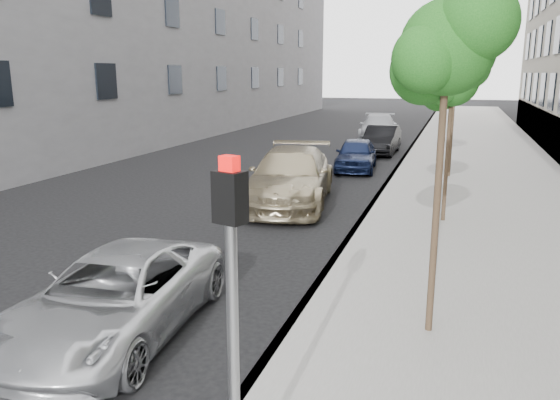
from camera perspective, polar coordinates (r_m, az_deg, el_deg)
The scene contains 12 objects.
ground at distance 8.11m, azimuth -9.58°, elevation -15.45°, with size 160.00×160.00×0.00m, color black.
sidewalk at distance 30.51m, azimuth 19.66°, elevation 5.27°, with size 6.40×72.00×0.14m, color gray.
curb at distance 30.58m, azimuth 13.78°, elevation 5.67°, with size 0.15×72.00×0.14m, color #9E9B93.
tree_near at distance 7.77m, azimuth 17.29°, elevation 14.94°, with size 1.63×1.43×4.85m.
tree_mid at distance 14.27m, azimuth 17.70°, elevation 11.84°, with size 1.64×1.44×4.35m.
tree_far at distance 20.77m, azimuth 18.09°, elevation 14.03°, with size 1.71×1.51×5.11m.
signal_pole at distance 4.58m, azimuth -5.02°, elevation -9.84°, with size 0.28×0.24×3.09m.
minivan at distance 8.58m, azimuth -16.77°, elevation -9.59°, with size 2.06×4.47×1.24m, color silver.
suv at distance 16.33m, azimuth 1.09°, elevation 2.44°, with size 2.29×5.64×1.64m, color tan.
sedan_blue at distance 22.30m, azimuth 7.96°, elevation 4.75°, with size 1.52×3.79×1.29m, color #101937.
sedan_black at distance 27.11m, azimuth 10.54°, elevation 6.21°, with size 1.43×4.11×1.35m, color black.
sedan_rear at distance 32.37m, azimuth 10.24°, elevation 7.44°, with size 2.09×5.15×1.49m, color gray.
Camera 1 is at (3.41, -6.26, 3.86)m, focal length 35.00 mm.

